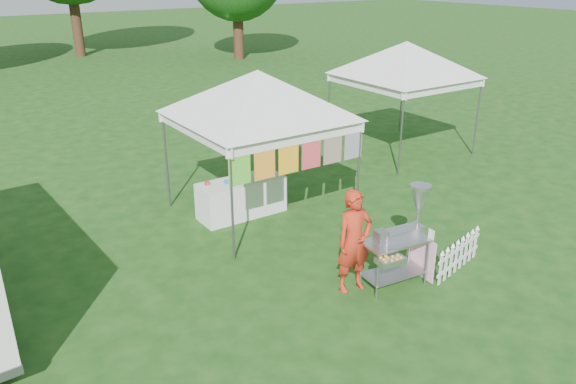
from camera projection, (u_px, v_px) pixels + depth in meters
ground at (373, 286)px, 9.12m from camera, size 120.00×120.00×0.00m
canopy_main at (258, 71)px, 10.68m from camera, size 4.24×4.24×3.45m
canopy_right at (407, 41)px, 14.70m from camera, size 4.24×4.24×3.45m
donut_cart at (406, 229)px, 8.87m from camera, size 1.26×0.78×1.66m
vendor at (354, 241)px, 8.75m from camera, size 0.66×0.47×1.70m
picket_fence at (459, 255)px, 9.50m from camera, size 1.41×0.35×0.56m
display_table at (242, 198)px, 11.61m from camera, size 1.80×0.70×0.77m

